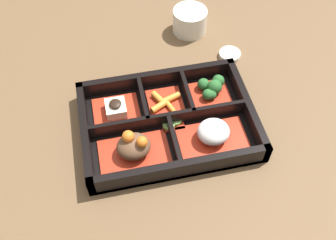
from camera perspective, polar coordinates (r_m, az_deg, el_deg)
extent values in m
plane|color=brown|center=(0.80, 0.00, -1.08)|extent=(3.00, 3.00, 0.00)
cube|color=black|center=(0.79, 0.00, -0.87)|extent=(0.34, 0.24, 0.01)
cube|color=black|center=(0.85, -1.61, 5.87)|extent=(0.34, 0.01, 0.05)
cube|color=black|center=(0.72, 1.91, -7.18)|extent=(0.34, 0.01, 0.05)
cube|color=black|center=(0.81, 11.27, 1.84)|extent=(0.01, 0.24, 0.05)
cube|color=black|center=(0.77, -11.87, -2.15)|extent=(0.01, 0.24, 0.05)
cube|color=black|center=(0.78, 0.05, -0.29)|extent=(0.31, 0.01, 0.05)
cube|color=black|center=(0.82, 2.83, 3.34)|extent=(0.01, 0.11, 0.05)
cube|color=black|center=(0.80, -3.55, 2.27)|extent=(0.01, 0.11, 0.05)
cube|color=black|center=(0.75, 0.88, -3.38)|extent=(0.01, 0.10, 0.05)
cube|color=#B22D19|center=(0.77, 6.45, -2.70)|extent=(0.13, 0.08, 0.01)
ellipsoid|color=silver|center=(0.75, 6.61, -1.71)|extent=(0.06, 0.06, 0.04)
cube|color=#B22D19|center=(0.75, -4.90, -4.77)|extent=(0.13, 0.08, 0.01)
ellipsoid|color=brown|center=(0.73, -5.02, -3.84)|extent=(0.06, 0.06, 0.04)
sphere|color=#D1661E|center=(0.71, -3.80, -3.20)|extent=(0.02, 0.02, 0.02)
sphere|color=#D1661E|center=(0.72, -5.80, -2.41)|extent=(0.02, 0.02, 0.02)
cube|color=#B22D19|center=(0.83, 6.21, 3.39)|extent=(0.08, 0.09, 0.01)
sphere|color=#265B28|center=(0.82, 6.34, 3.67)|extent=(0.02, 0.02, 0.02)
sphere|color=#265B28|center=(0.83, 6.77, 4.78)|extent=(0.03, 0.03, 0.03)
sphere|color=#265B28|center=(0.84, 7.30, 5.64)|extent=(0.03, 0.03, 0.03)
sphere|color=#265B28|center=(0.82, 5.80, 3.69)|extent=(0.02, 0.02, 0.02)
sphere|color=#265B28|center=(0.84, 5.16, 5.19)|extent=(0.03, 0.03, 0.03)
cube|color=#B22D19|center=(0.82, -0.32, 2.31)|extent=(0.07, 0.09, 0.01)
cylinder|color=orange|center=(0.80, -1.33, 1.98)|extent=(0.04, 0.03, 0.01)
cylinder|color=orange|center=(0.81, -1.39, 3.15)|extent=(0.03, 0.04, 0.01)
cylinder|color=orange|center=(0.81, 0.35, 3.16)|extent=(0.04, 0.03, 0.01)
cylinder|color=orange|center=(0.80, 0.32, 1.92)|extent=(0.02, 0.03, 0.01)
cube|color=#B22D19|center=(0.81, -7.47, 1.09)|extent=(0.09, 0.09, 0.01)
cube|color=beige|center=(0.80, -7.57, 1.68)|extent=(0.04, 0.04, 0.02)
ellipsoid|color=black|center=(0.79, -7.68, 2.35)|extent=(0.02, 0.03, 0.01)
cube|color=#B22D19|center=(0.78, 0.71, -0.62)|extent=(0.04, 0.04, 0.01)
cylinder|color=#75A84C|center=(0.78, 0.19, -0.69)|extent=(0.02, 0.02, 0.01)
cylinder|color=#75A84C|center=(0.78, 0.30, -0.47)|extent=(0.02, 0.02, 0.00)
cylinder|color=#75A84C|center=(0.78, 1.18, -0.19)|extent=(0.02, 0.02, 0.01)
cylinder|color=beige|center=(0.98, 3.17, 14.17)|extent=(0.08, 0.08, 0.06)
cylinder|color=#597A38|center=(0.96, 3.24, 15.34)|extent=(0.07, 0.07, 0.01)
cylinder|color=beige|center=(0.94, 8.95, 9.34)|extent=(0.05, 0.05, 0.01)
cylinder|color=black|center=(0.93, 8.98, 9.52)|extent=(0.03, 0.03, 0.00)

